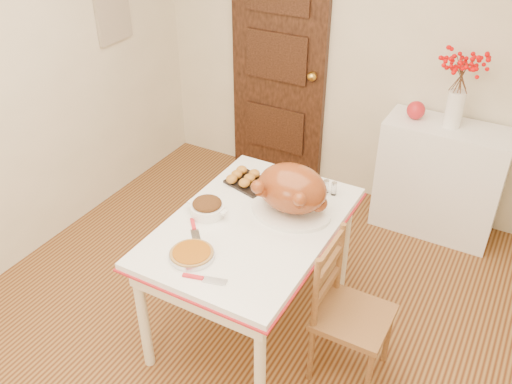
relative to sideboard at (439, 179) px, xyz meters
The scene contains 17 objects.
floor 1.99m from the sideboard, 113.45° to the right, with size 3.50×4.00×0.00m, color #4E240F.
wall_back 1.14m from the sideboard, 164.10° to the left, with size 3.50×0.00×2.50m, color beige.
door_back 1.60m from the sideboard, behind, with size 0.85×0.06×2.06m, color black.
photo_board 2.78m from the sideboard, 166.95° to the right, with size 0.03×0.35×0.45m, color #ACA58A.
sideboard is the anchor object (origin of this frame).
kitchen_table 1.74m from the sideboard, 115.02° to the right, with size 0.90×1.32×0.79m, color white, non-canonical shape.
chair_oak 1.63m from the sideboard, 92.36° to the right, with size 0.39×0.39×0.89m, color brown, non-canonical shape.
berry_vase 0.72m from the sideboard, ahead, with size 0.28×0.28×0.55m, color white, non-canonical shape.
apple 0.57m from the sideboard, behind, with size 0.13×0.13×0.13m, color red.
turkey_platter 1.58m from the sideboard, 113.01° to the right, with size 0.48×0.38×0.30m, color brown, non-canonical shape.
pumpkin_pie 2.20m from the sideboard, 113.37° to the right, with size 0.24×0.24×0.05m, color #8B470A.
stuffing_dish 1.95m from the sideboard, 121.61° to the right, with size 0.25×0.20×0.10m, color #593315, non-canonical shape.
rolls_tray 1.60m from the sideboard, 127.73° to the right, with size 0.26×0.21×0.07m, color #A46E1D, non-canonical shape.
pie_server 2.24m from the sideboard, 108.63° to the right, with size 0.23×0.07×0.01m, color silver, non-canonical shape.
carving_knife 2.08m from the sideboard, 117.75° to the right, with size 0.28×0.07×0.01m, color silver, non-canonical shape.
drinking_glass 1.30m from the sideboard, 121.54° to the right, with size 0.07×0.07×0.11m, color white.
shaker_pair 1.24m from the sideboard, 113.43° to the right, with size 0.09×0.03×0.08m, color white, non-canonical shape.
Camera 1 is at (1.28, -1.99, 2.65)m, focal length 38.78 mm.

